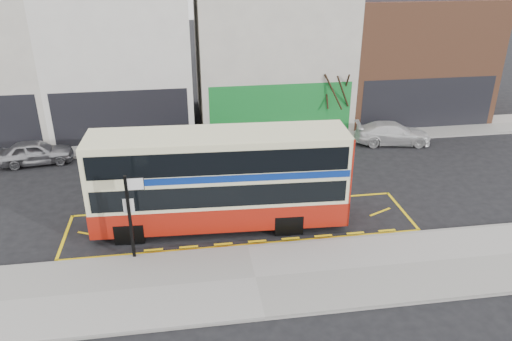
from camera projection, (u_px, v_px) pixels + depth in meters
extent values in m
plane|color=black|center=(247.00, 244.00, 19.12)|extent=(120.00, 120.00, 0.00)
cube|color=#A09D97|center=(255.00, 279.00, 17.03)|extent=(40.00, 4.00, 0.15)
cube|color=gray|center=(248.00, 248.00, 18.75)|extent=(40.00, 0.15, 0.15)
cube|color=#A09D97|center=(221.00, 139.00, 28.96)|extent=(50.00, 3.00, 0.15)
cube|color=white|center=(122.00, 52.00, 29.94)|extent=(8.00, 8.00, 9.00)
cube|color=black|center=(122.00, 119.00, 27.59)|extent=(7.36, 0.06, 3.20)
cube|color=black|center=(122.00, 122.00, 27.69)|extent=(5.60, 0.04, 2.00)
cube|color=#BCB6AA|center=(270.00, 51.00, 31.27)|extent=(9.00, 8.00, 8.50)
cube|color=#167C2D|center=(281.00, 111.00, 28.81)|extent=(8.28, 0.06, 3.20)
cube|color=black|center=(281.00, 114.00, 28.91)|extent=(6.30, 0.04, 2.00)
cube|color=brown|center=(404.00, 55.00, 32.70)|extent=(9.00, 8.00, 7.50)
cube|color=black|center=(427.00, 104.00, 30.03)|extent=(8.28, 0.06, 3.20)
cube|color=black|center=(427.00, 107.00, 30.14)|extent=(6.30, 0.04, 2.00)
cube|color=#F3EEB9|center=(220.00, 178.00, 19.51)|extent=(10.03, 2.71, 3.66)
cube|color=#9C180C|center=(221.00, 207.00, 20.07)|extent=(10.07, 2.75, 0.99)
cube|color=#9C180C|center=(343.00, 172.00, 19.98)|extent=(0.16, 2.30, 3.66)
cube|color=black|center=(220.00, 183.00, 19.62)|extent=(9.63, 2.75, 0.86)
cube|color=black|center=(219.00, 151.00, 19.05)|extent=(9.63, 2.75, 0.90)
cube|color=navy|center=(242.00, 166.00, 19.40)|extent=(8.05, 2.67, 0.27)
cube|color=black|center=(92.00, 194.00, 19.24)|extent=(0.15, 2.08, 1.45)
cube|color=black|center=(86.00, 157.00, 18.58)|extent=(0.15, 2.08, 0.90)
cube|color=black|center=(89.00, 174.00, 18.88)|extent=(0.12, 1.58, 0.32)
cube|color=#F3EEB9|center=(218.00, 135.00, 18.76)|extent=(10.02, 2.62, 0.11)
cylinder|color=black|center=(129.00, 233.00, 18.98)|extent=(0.91, 0.29, 0.90)
cylinder|color=black|center=(135.00, 208.00, 20.80)|extent=(0.91, 0.29, 0.90)
cylinder|color=black|center=(289.00, 224.00, 19.56)|extent=(0.91, 0.29, 0.90)
cylinder|color=black|center=(281.00, 200.00, 21.38)|extent=(0.91, 0.29, 0.90)
cube|color=black|center=(130.00, 217.00, 17.45)|extent=(0.11, 0.11, 3.23)
cube|color=white|center=(135.00, 184.00, 16.95)|extent=(0.58, 0.05, 0.47)
cube|color=white|center=(129.00, 206.00, 17.33)|extent=(0.38, 0.04, 0.54)
imported|color=#A7A7AC|center=(36.00, 152.00, 25.77)|extent=(3.81, 1.88, 1.25)
imported|color=#37393E|center=(198.00, 143.00, 26.78)|extent=(4.47, 2.31, 1.40)
imported|color=white|center=(393.00, 133.00, 28.35)|extent=(4.45, 2.38, 1.23)
cylinder|color=#312416|center=(334.00, 120.00, 29.68)|extent=(0.24, 0.24, 1.75)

